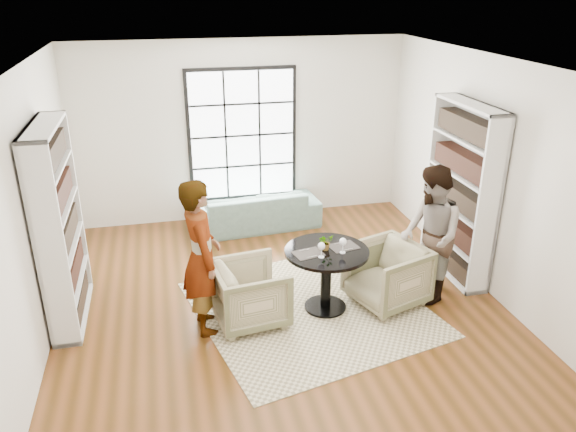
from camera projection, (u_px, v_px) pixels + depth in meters
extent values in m
plane|color=brown|center=(281.00, 302.00, 7.23)|extent=(6.00, 6.00, 0.00)
plane|color=silver|center=(242.00, 132.00, 9.33)|extent=(5.50, 0.00, 5.50)
plane|color=silver|center=(33.00, 214.00, 6.07)|extent=(0.00, 6.00, 6.00)
plane|color=silver|center=(489.00, 177.00, 7.21)|extent=(0.00, 6.00, 6.00)
plane|color=silver|center=(371.00, 340.00, 3.95)|extent=(5.50, 0.00, 5.50)
plane|color=white|center=(280.00, 64.00, 6.06)|extent=(6.00, 6.00, 0.00)
cube|color=black|center=(242.00, 135.00, 9.33)|extent=(1.82, 0.06, 2.22)
cube|color=white|center=(243.00, 135.00, 9.30)|extent=(1.70, 0.02, 2.10)
cube|color=beige|center=(310.00, 309.00, 7.08)|extent=(3.20, 3.20, 0.01)
cylinder|color=black|center=(325.00, 307.00, 7.10)|extent=(0.53, 0.53, 0.04)
cylinder|color=black|center=(326.00, 281.00, 6.95)|extent=(0.13, 0.13, 0.74)
cylinder|color=black|center=(327.00, 252.00, 6.79)|extent=(1.03, 1.03, 0.04)
imported|color=gray|center=(254.00, 209.00, 9.32)|extent=(2.19, 1.01, 0.62)
imported|color=tan|center=(250.00, 293.00, 6.69)|extent=(0.94, 0.92, 0.77)
imported|color=tan|center=(387.00, 275.00, 7.09)|extent=(1.10, 1.08, 0.79)
imported|color=gray|center=(201.00, 257.00, 6.37)|extent=(0.52, 0.72, 1.86)
imported|color=gray|center=(431.00, 235.00, 7.01)|extent=(0.79, 0.95, 1.78)
cube|color=#292623|center=(308.00, 254.00, 6.69)|extent=(0.39, 0.33, 0.01)
cube|color=#292623|center=(343.00, 247.00, 6.87)|extent=(0.39, 0.33, 0.01)
cylinder|color=silver|center=(321.00, 257.00, 6.61)|extent=(0.07, 0.07, 0.01)
cylinder|color=silver|center=(321.00, 253.00, 6.59)|extent=(0.01, 0.01, 0.11)
sphere|color=maroon|center=(321.00, 246.00, 6.55)|extent=(0.08, 0.08, 0.08)
ellipsoid|color=white|center=(321.00, 246.00, 6.55)|extent=(0.09, 0.09, 0.10)
cylinder|color=silver|center=(343.00, 252.00, 6.72)|extent=(0.07, 0.07, 0.01)
cylinder|color=silver|center=(343.00, 248.00, 6.70)|extent=(0.01, 0.01, 0.11)
sphere|color=maroon|center=(343.00, 242.00, 6.66)|extent=(0.08, 0.08, 0.08)
ellipsoid|color=white|center=(343.00, 242.00, 6.66)|extent=(0.09, 0.09, 0.10)
imported|color=gray|center=(326.00, 242.00, 6.77)|extent=(0.22, 0.20, 0.20)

